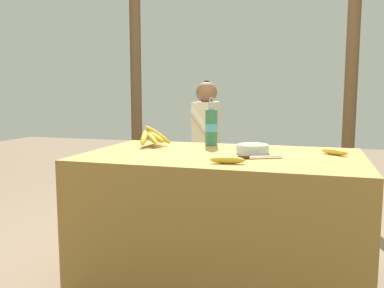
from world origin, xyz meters
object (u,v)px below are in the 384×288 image
wooden_bench (231,167)px  loose_banana_front (228,160)px  loose_banana_side (334,152)px  banana_bunch_green (284,155)px  support_post_far (351,72)px  seated_vendor (201,134)px  serving_bowl (253,148)px  support_post_near (136,75)px  water_bottle (211,127)px  knife (254,157)px  banana_bunch_ripe (152,136)px

wooden_bench → loose_banana_front: bearing=-79.4°
loose_banana_side → banana_bunch_green: (-0.35, 1.37, -0.24)m
banana_bunch_green → support_post_far: support_post_far is taller
loose_banana_side → seated_vendor: seated_vendor is taller
loose_banana_front → serving_bowl: bearing=79.6°
serving_bowl → banana_bunch_green: (0.07, 1.44, -0.25)m
loose_banana_side → serving_bowl: bearing=-170.4°
seated_vendor → banana_bunch_green: bearing=179.4°
loose_banana_front → support_post_near: support_post_near is taller
water_bottle → support_post_far: bearing=56.3°
loose_banana_front → banana_bunch_green: size_ratio=0.65×
water_bottle → seated_vendor: bearing=108.3°
banana_bunch_green → loose_banana_side: bearing=-75.8°
loose_banana_front → banana_bunch_green: 1.81m
knife → support_post_far: (0.57, 1.77, 0.48)m
water_bottle → wooden_bench: water_bottle is taller
water_bottle → loose_banana_side: 0.74m
seated_vendor → support_post_near: support_post_near is taller
banana_bunch_ripe → loose_banana_side: (1.05, -0.06, -0.04)m
loose_banana_side → banana_bunch_ripe: bearing=176.9°
loose_banana_side → wooden_bench: bearing=120.7°
water_bottle → banana_bunch_green: 1.29m
banana_bunch_ripe → knife: bearing=-24.4°
banana_bunch_green → water_bottle: bearing=-106.8°
support_post_far → loose_banana_front: bearing=-108.9°
loose_banana_front → support_post_far: support_post_far is taller
banana_bunch_ripe → seated_vendor: size_ratio=0.25×
banana_bunch_ripe → banana_bunch_green: (0.70, 1.32, -0.28)m
wooden_bench → seated_vendor: size_ratio=1.39×
water_bottle → knife: bearing=-53.1°
water_bottle → support_post_far: 1.65m
wooden_bench → support_post_far: bearing=8.6°
banana_bunch_ripe → water_bottle: water_bottle is taller
support_post_far → knife: bearing=-107.8°
water_bottle → banana_bunch_green: water_bottle is taller
banana_bunch_ripe → banana_bunch_green: size_ratio=1.11×
loose_banana_side → wooden_bench: loose_banana_side is taller
serving_bowl → water_bottle: size_ratio=0.60×
banana_bunch_ripe → banana_bunch_green: bearing=62.0°
wooden_bench → support_post_far: size_ratio=0.66×
loose_banana_side → wooden_bench: size_ratio=0.09×
wooden_bench → support_post_far: 1.32m
wooden_bench → seated_vendor: bearing=-172.7°
wooden_bench → knife: bearing=-75.1°
serving_bowl → banana_bunch_green: size_ratio=0.68×
water_bottle → support_post_far: (0.89, 1.34, 0.38)m
knife → seated_vendor: bearing=86.5°
serving_bowl → water_bottle: water_bottle is taller
banana_bunch_ripe → serving_bowl: (0.63, -0.13, -0.03)m
knife → support_post_near: size_ratio=0.09×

